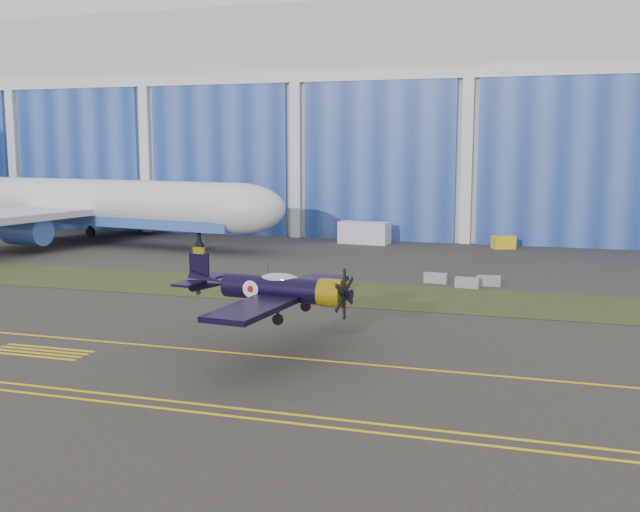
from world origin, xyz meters
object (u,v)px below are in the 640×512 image
(jetliner, at_px, (79,152))
(tug, at_px, (503,242))
(shipping_container, at_px, (364,233))
(warbird, at_px, (273,288))

(jetliner, distance_m, tug, 52.77)
(shipping_container, bearing_deg, warbird, -75.87)
(tug, bearing_deg, warbird, -125.55)
(warbird, bearing_deg, shipping_container, 103.84)
(warbird, xyz_separation_m, tug, (9.75, 50.28, -3.11))
(warbird, height_order, jetliner, jetliner)
(warbird, bearing_deg, jetliner, 140.82)
(jetliner, xyz_separation_m, tug, (50.96, 8.93, -10.44))
(warbird, height_order, tug, warbird)
(warbird, xyz_separation_m, shipping_container, (-6.96, 50.02, -2.51))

